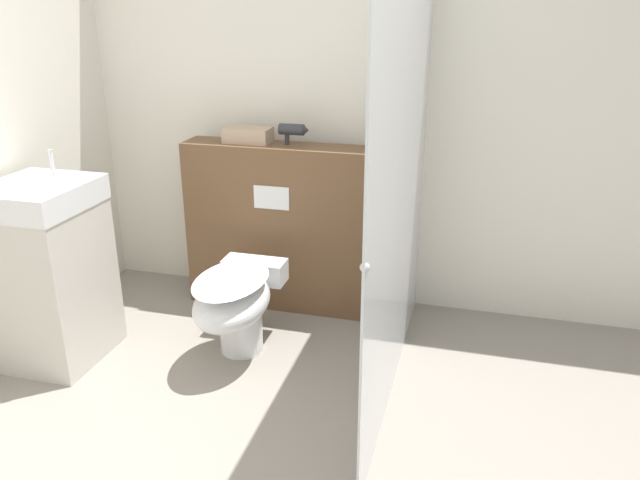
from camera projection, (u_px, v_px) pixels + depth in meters
name	position (u px, v px, depth m)	size (l,w,h in m)	color
wall_back	(339.00, 106.00, 3.77)	(8.00, 0.06, 2.50)	silver
partition_panel	(279.00, 227.00, 3.89)	(1.16, 0.25, 1.04)	brown
shower_glass	(403.00, 186.00, 2.87)	(0.04, 1.82, 2.09)	silver
toilet	(236.00, 303.00, 3.36)	(0.38, 0.71, 0.49)	white
sink_vanity	(50.00, 273.00, 3.30)	(0.48, 0.54, 1.13)	beige
hair_drier	(293.00, 130.00, 3.66)	(0.18, 0.07, 0.13)	#2D2D33
folded_towel	(248.00, 135.00, 3.75)	(0.28, 0.16, 0.09)	tan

